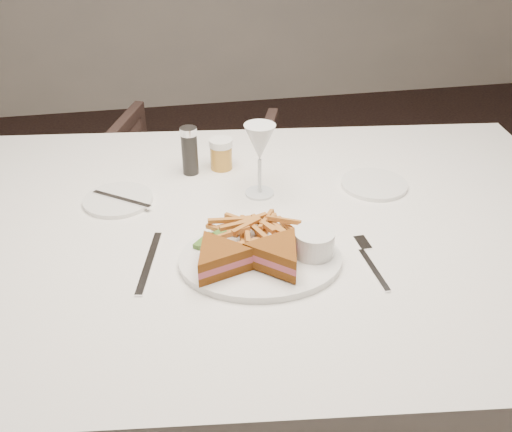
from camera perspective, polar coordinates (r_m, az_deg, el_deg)
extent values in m
plane|color=black|center=(1.94, 1.84, -15.36)|extent=(5.00, 5.00, 0.00)
cube|color=white|center=(1.48, -0.37, -13.14)|extent=(1.67, 1.22, 0.75)
imported|color=#412D28|center=(2.28, -6.48, 2.76)|extent=(0.78, 0.75, 0.64)
ellipsoid|color=white|center=(1.12, 0.43, -4.41)|extent=(0.35, 0.29, 0.01)
cube|color=silver|center=(1.14, -10.63, -4.56)|extent=(0.06, 0.20, 0.00)
cylinder|color=white|center=(1.36, -13.62, 1.59)|extent=(0.16, 0.16, 0.01)
cylinder|color=white|center=(1.42, 11.72, 3.12)|extent=(0.16, 0.16, 0.01)
cylinder|color=black|center=(1.43, -6.65, 6.49)|extent=(0.04, 0.04, 0.12)
cylinder|color=#B57D2B|center=(1.46, -3.51, 6.21)|extent=(0.06, 0.06, 0.08)
cube|color=#3C6423|center=(1.17, -3.98, -1.91)|extent=(0.06, 0.04, 0.01)
cube|color=#3C6423|center=(1.15, -5.22, -2.50)|extent=(0.05, 0.05, 0.01)
cylinder|color=white|center=(1.11, 5.82, -2.68)|extent=(0.08, 0.08, 0.05)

